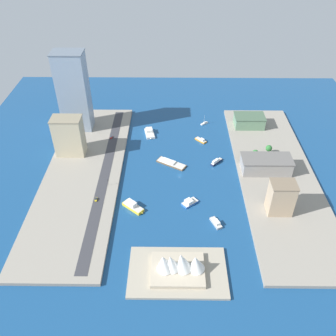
% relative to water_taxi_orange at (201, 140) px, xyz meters
% --- Properties ---
extents(ground_plane, '(440.00, 440.00, 0.00)m').
position_rel_water_taxi_orange_xyz_m(ground_plane, '(23.49, 58.01, -1.22)').
color(ground_plane, navy).
extents(quay_west, '(70.00, 240.00, 2.94)m').
position_rel_water_taxi_orange_xyz_m(quay_west, '(-66.56, 58.01, 0.25)').
color(quay_west, gray).
rests_on(quay_west, ground_plane).
extents(quay_east, '(70.00, 240.00, 2.94)m').
position_rel_water_taxi_orange_xyz_m(quay_east, '(113.54, 58.01, 0.25)').
color(quay_east, gray).
rests_on(quay_east, ground_plane).
extents(peninsula_point, '(68.52, 42.27, 2.00)m').
position_rel_water_taxi_orange_xyz_m(peninsula_point, '(26.43, 166.35, -0.22)').
color(peninsula_point, '#A89E89').
rests_on(peninsula_point, ground_plane).
extents(road_strip, '(9.19, 228.00, 0.15)m').
position_rel_water_taxi_orange_xyz_m(road_strip, '(92.89, 58.01, 1.79)').
color(road_strip, '#38383D').
rests_on(road_strip, quay_east).
extents(water_taxi_orange, '(12.47, 12.64, 3.57)m').
position_rel_water_taxi_orange_xyz_m(water_taxi_orange, '(0.00, 0.00, 0.00)').
color(water_taxi_orange, orange).
rests_on(water_taxi_orange, ground_plane).
extents(patrol_launch_navy, '(12.95, 13.70, 4.46)m').
position_rel_water_taxi_orange_xyz_m(patrol_launch_navy, '(-12.60, 38.60, 0.50)').
color(patrol_launch_navy, '#1E284C').
rests_on(patrol_launch_navy, ground_plane).
extents(barge_flat_brown, '(29.76, 22.50, 3.14)m').
position_rel_water_taxi_orange_xyz_m(barge_flat_brown, '(31.87, 40.65, -0.04)').
color(barge_flat_brown, brown).
rests_on(barge_flat_brown, ground_plane).
extents(sailboat_small_white, '(9.15, 7.86, 11.14)m').
position_rel_water_taxi_orange_xyz_m(sailboat_small_white, '(-5.94, -35.03, -0.25)').
color(sailboat_small_white, white).
rests_on(sailboat_small_white, ground_plane).
extents(catamaran_blue, '(15.49, 14.46, 4.42)m').
position_rel_water_taxi_orange_xyz_m(catamaran_blue, '(15.57, 96.28, 0.40)').
color(catamaran_blue, blue).
rests_on(catamaran_blue, ground_plane).
extents(ferry_white_commuter, '(12.49, 21.69, 5.34)m').
position_rel_water_taxi_orange_xyz_m(ferry_white_commuter, '(55.32, -13.07, 0.73)').
color(ferry_white_commuter, silver).
rests_on(ferry_white_commuter, ground_plane).
extents(yacht_sleek_gray, '(9.66, 14.41, 4.28)m').
position_rel_water_taxi_orange_xyz_m(yacht_sleek_gray, '(-4.71, 119.70, 0.36)').
color(yacht_sleek_gray, '#999EA3').
rests_on(yacht_sleek_gray, ground_plane).
extents(ferry_yellow_fast, '(19.46, 17.84, 6.40)m').
position_rel_water_taxi_orange_xyz_m(ferry_yellow_fast, '(63.39, 102.25, 1.11)').
color(ferry_yellow_fast, yellow).
rests_on(ferry_yellow_fast, ground_plane).
extents(carpark_squat_concrete, '(46.45, 21.94, 14.24)m').
position_rel_water_taxi_orange_xyz_m(carpark_squat_concrete, '(-56.62, 53.61, 8.87)').
color(carpark_squat_concrete, gray).
rests_on(carpark_squat_concrete, quay_west).
extents(terminal_long_green, '(33.05, 21.59, 12.71)m').
position_rel_water_taxi_orange_xyz_m(terminal_long_green, '(-54.50, -26.71, 8.11)').
color(terminal_long_green, slate).
rests_on(terminal_long_green, quay_west).
extents(tower_tall_glass, '(31.69, 22.31, 84.71)m').
position_rel_water_taxi_orange_xyz_m(tower_tall_glass, '(133.30, -22.27, 44.10)').
color(tower_tall_glass, '#8C9EB2').
rests_on(tower_tall_glass, quay_east).
extents(office_block_beige, '(28.50, 18.07, 39.59)m').
position_rel_water_taxi_orange_xyz_m(office_block_beige, '(130.71, 27.02, 21.54)').
color(office_block_beige, '#C6B793').
rests_on(office_block_beige, quay_east).
extents(apartment_midrise_tan, '(20.17, 15.86, 28.88)m').
position_rel_water_taxi_orange_xyz_m(apartment_midrise_tan, '(-56.42, 106.96, 16.19)').
color(apartment_midrise_tan, tan).
rests_on(apartment_midrise_tan, quay_west).
extents(taxi_yellow_cab, '(1.92, 4.56, 1.60)m').
position_rel_water_taxi_orange_xyz_m(taxi_yellow_cab, '(95.06, 96.02, 2.66)').
color(taxi_yellow_cab, black).
rests_on(taxi_yellow_cab, road_strip).
extents(pickup_red, '(2.16, 4.56, 1.59)m').
position_rel_water_taxi_orange_xyz_m(pickup_red, '(95.11, -0.57, 2.64)').
color(pickup_red, black).
rests_on(pickup_red, road_strip).
extents(traffic_light_waterfront, '(0.36, 0.36, 6.50)m').
position_rel_water_taxi_orange_xyz_m(traffic_light_waterfront, '(87.35, 76.47, 6.06)').
color(traffic_light_waterfront, black).
rests_on(traffic_light_waterfront, quay_east).
extents(opera_landmark, '(37.29, 28.65, 18.82)m').
position_rel_water_taxi_orange_xyz_m(opera_landmark, '(26.09, 166.35, 7.72)').
color(opera_landmark, '#BCAD93').
rests_on(opera_landmark, peninsula_point).
extents(park_tree_cluster, '(20.93, 20.23, 9.33)m').
position_rel_water_taxi_orange_xyz_m(park_tree_cluster, '(-58.68, 31.86, 7.49)').
color(park_tree_cluster, brown).
rests_on(park_tree_cluster, quay_west).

